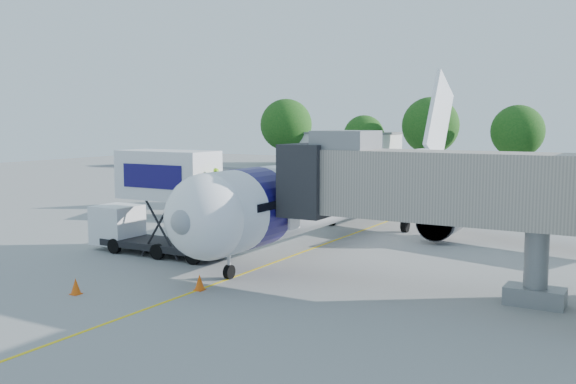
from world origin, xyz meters
The scene contains 14 objects.
ground centered at (0.00, 0.00, 0.00)m, with size 160.00×160.00×0.00m, color gray.
guidance_line centered at (0.00, 0.00, 0.01)m, with size 0.15×70.00×0.01m, color yellow.
taxiway_strip centered at (0.00, 42.00, 0.00)m, with size 120.00×10.00×0.01m, color #59595B.
aircraft centered at (0.00, 4.12, 2.95)m, with size 34.17×37.73×11.35m.
jet_bridge centered at (7.99, -7.00, 4.34)m, with size 13.90×3.20×6.60m.
catering_hiloader centered at (-6.27, -7.00, 2.76)m, with size 8.50×2.44×5.50m.
ground_tug centered at (0.36, -17.82, 0.67)m, with size 3.30×1.86×1.28m.
safety_cone_a centered at (0.06, -11.70, 0.33)m, with size 0.43×0.43×0.68m.
safety_cone_b centered at (-3.89, -14.75, 0.32)m, with size 0.42×0.42×0.67m.
outbuilding_left centered at (-28.00, 60.00, 2.66)m, with size 18.40×8.40×5.30m.
tree_a centered at (-35.97, 56.81, 6.41)m, with size 8.28×8.28×10.56m.
tree_b centered at (-22.74, 57.55, 4.79)m, with size 6.20×6.20×7.90m.
tree_c centered at (-12.68, 58.37, 6.36)m, with size 8.22×8.22×10.48m.
tree_d centered at (-0.80, 59.64, 5.60)m, with size 7.23×7.23×9.22m.
Camera 1 is at (16.38, -32.38, 7.01)m, focal length 40.00 mm.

